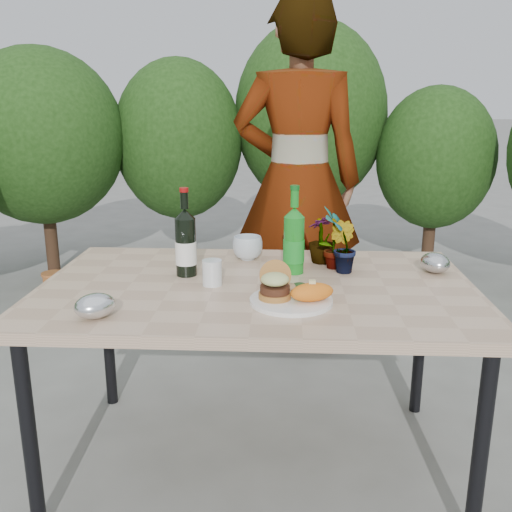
{
  "coord_description": "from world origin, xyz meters",
  "views": [
    {
      "loc": [
        0.1,
        -2.0,
        1.41
      ],
      "look_at": [
        0.0,
        -0.08,
        0.88
      ],
      "focal_mm": 40.0,
      "sensor_mm": 36.0,
      "label": 1
    }
  ],
  "objects_px": {
    "dinner_plate": "(291,301)",
    "wine_bottle": "(186,244)",
    "patio_table": "(257,299)",
    "person": "(298,181)"
  },
  "relations": [
    {
      "from": "dinner_plate",
      "to": "wine_bottle",
      "type": "relative_size",
      "value": 0.82
    },
    {
      "from": "wine_bottle",
      "to": "patio_table",
      "type": "bearing_deg",
      "value": -11.62
    },
    {
      "from": "patio_table",
      "to": "person",
      "type": "relative_size",
      "value": 0.82
    },
    {
      "from": "patio_table",
      "to": "person",
      "type": "distance_m",
      "value": 1.19
    },
    {
      "from": "patio_table",
      "to": "dinner_plate",
      "type": "bearing_deg",
      "value": -57.38
    },
    {
      "from": "wine_bottle",
      "to": "person",
      "type": "relative_size",
      "value": 0.18
    },
    {
      "from": "wine_bottle",
      "to": "person",
      "type": "distance_m",
      "value": 1.14
    },
    {
      "from": "patio_table",
      "to": "wine_bottle",
      "type": "bearing_deg",
      "value": 160.62
    },
    {
      "from": "patio_table",
      "to": "dinner_plate",
      "type": "distance_m",
      "value": 0.24
    },
    {
      "from": "dinner_plate",
      "to": "wine_bottle",
      "type": "height_order",
      "value": "wine_bottle"
    }
  ]
}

